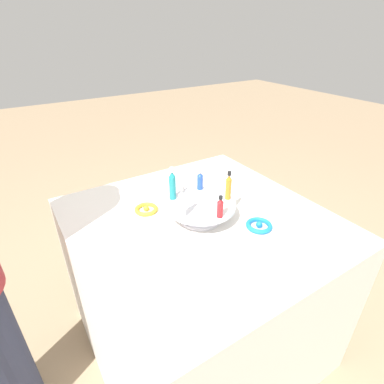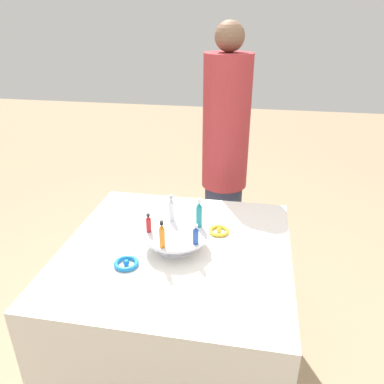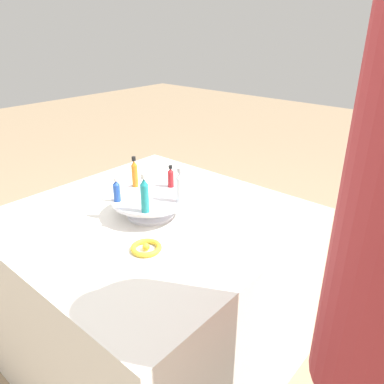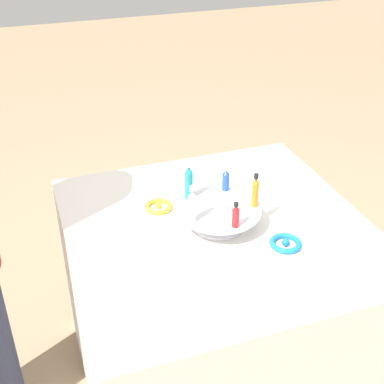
{
  "view_description": "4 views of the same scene",
  "coord_description": "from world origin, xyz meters",
  "px_view_note": "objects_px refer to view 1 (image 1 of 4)",
  "views": [
    {
      "loc": [
        -0.82,
        0.56,
        1.42
      ],
      "look_at": [
        0.01,
        0.04,
        0.87
      ],
      "focal_mm": 28.0,
      "sensor_mm": 36.0,
      "label": 1
    },
    {
      "loc": [
        0.31,
        -1.32,
        1.65
      ],
      "look_at": [
        0.03,
        0.21,
        0.91
      ],
      "focal_mm": 35.0,
      "sensor_mm": 36.0,
      "label": 2
    },
    {
      "loc": [
        0.81,
        0.9,
        1.38
      ],
      "look_at": [
        0.03,
        0.23,
        0.91
      ],
      "focal_mm": 35.0,
      "sensor_mm": 36.0,
      "label": 3
    },
    {
      "loc": [
        -1.34,
        0.56,
        1.75
      ],
      "look_at": [
        0.01,
        0.09,
        0.88
      ],
      "focal_mm": 50.0,
      "sensor_mm": 36.0,
      "label": 4
    }
  ],
  "objects_px": {
    "bottle_orange": "(228,186)",
    "bottle_blue": "(200,180)",
    "bottle_red": "(220,207)",
    "bottle_teal": "(172,185)",
    "ribbon_bow_blue": "(259,225)",
    "ribbon_bow_gold": "(146,209)",
    "bottle_clear": "(182,203)",
    "display_stand": "(200,209)"
  },
  "relations": [
    {
      "from": "bottle_teal",
      "to": "bottle_clear",
      "type": "bearing_deg",
      "value": 165.46
    },
    {
      "from": "display_stand",
      "to": "bottle_orange",
      "type": "bearing_deg",
      "value": -104.54
    },
    {
      "from": "display_stand",
      "to": "bottle_red",
      "type": "bearing_deg",
      "value": -176.54
    },
    {
      "from": "bottle_blue",
      "to": "bottle_clear",
      "type": "distance_m",
      "value": 0.22
    },
    {
      "from": "bottle_orange",
      "to": "bottle_clear",
      "type": "bearing_deg",
      "value": 93.46
    },
    {
      "from": "bottle_blue",
      "to": "ribbon_bow_gold",
      "type": "relative_size",
      "value": 0.9
    },
    {
      "from": "display_stand",
      "to": "bottle_red",
      "type": "xyz_separation_m",
      "value": [
        -0.11,
        -0.01,
        0.06
      ]
    },
    {
      "from": "bottle_teal",
      "to": "ribbon_bow_blue",
      "type": "height_order",
      "value": "bottle_teal"
    },
    {
      "from": "bottle_red",
      "to": "bottle_teal",
      "type": "xyz_separation_m",
      "value": [
        0.2,
        0.08,
        0.02
      ]
    },
    {
      "from": "ribbon_bow_blue",
      "to": "bottle_clear",
      "type": "bearing_deg",
      "value": 64.46
    },
    {
      "from": "bottle_orange",
      "to": "bottle_blue",
      "type": "relative_size",
      "value": 1.36
    },
    {
      "from": "bottle_blue",
      "to": "ribbon_bow_gold",
      "type": "bearing_deg",
      "value": 71.91
    },
    {
      "from": "bottle_teal",
      "to": "ribbon_bow_gold",
      "type": "xyz_separation_m",
      "value": [
        0.08,
        0.08,
        -0.13
      ]
    },
    {
      "from": "bottle_red",
      "to": "bottle_orange",
      "type": "bearing_deg",
      "value": -50.54
    },
    {
      "from": "bottle_teal",
      "to": "ribbon_bow_blue",
      "type": "distance_m",
      "value": 0.37
    },
    {
      "from": "bottle_clear",
      "to": "ribbon_bow_gold",
      "type": "relative_size",
      "value": 1.29
    },
    {
      "from": "bottle_clear",
      "to": "bottle_red",
      "type": "bearing_deg",
      "value": -122.54
    },
    {
      "from": "bottle_orange",
      "to": "bottle_blue",
      "type": "xyz_separation_m",
      "value": [
        0.13,
        0.05,
        -0.01
      ]
    },
    {
      "from": "ribbon_bow_gold",
      "to": "ribbon_bow_blue",
      "type": "distance_m",
      "value": 0.46
    },
    {
      "from": "bottle_clear",
      "to": "ribbon_bow_blue",
      "type": "height_order",
      "value": "bottle_clear"
    },
    {
      "from": "bottle_teal",
      "to": "display_stand",
      "type": "bearing_deg",
      "value": -140.54
    },
    {
      "from": "bottle_red",
      "to": "bottle_blue",
      "type": "distance_m",
      "value": 0.22
    },
    {
      "from": "bottle_orange",
      "to": "ribbon_bow_blue",
      "type": "relative_size",
      "value": 1.17
    },
    {
      "from": "bottle_blue",
      "to": "ribbon_bow_blue",
      "type": "xyz_separation_m",
      "value": [
        -0.26,
        -0.1,
        -0.1
      ]
    },
    {
      "from": "display_stand",
      "to": "bottle_clear",
      "type": "distance_m",
      "value": 0.14
    },
    {
      "from": "bottle_red",
      "to": "bottle_teal",
      "type": "relative_size",
      "value": 0.63
    },
    {
      "from": "bottle_teal",
      "to": "ribbon_bow_gold",
      "type": "height_order",
      "value": "bottle_teal"
    },
    {
      "from": "bottle_blue",
      "to": "ribbon_bow_blue",
      "type": "height_order",
      "value": "bottle_blue"
    },
    {
      "from": "bottle_blue",
      "to": "bottle_teal",
      "type": "xyz_separation_m",
      "value": [
        -0.01,
        0.13,
        0.02
      ]
    },
    {
      "from": "bottle_red",
      "to": "bottle_clear",
      "type": "relative_size",
      "value": 0.69
    },
    {
      "from": "ribbon_bow_blue",
      "to": "display_stand",
      "type": "bearing_deg",
      "value": 43.13
    },
    {
      "from": "display_stand",
      "to": "bottle_teal",
      "type": "relative_size",
      "value": 2.03
    },
    {
      "from": "bottle_blue",
      "to": "ribbon_bow_gold",
      "type": "height_order",
      "value": "bottle_blue"
    },
    {
      "from": "display_stand",
      "to": "ribbon_bow_gold",
      "type": "xyz_separation_m",
      "value": [
        0.17,
        0.16,
        -0.04
      ]
    },
    {
      "from": "display_stand",
      "to": "bottle_blue",
      "type": "distance_m",
      "value": 0.13
    },
    {
      "from": "display_stand",
      "to": "bottle_red",
      "type": "height_order",
      "value": "bottle_red"
    },
    {
      "from": "ribbon_bow_blue",
      "to": "bottle_orange",
      "type": "bearing_deg",
      "value": 18.5
    },
    {
      "from": "bottle_red",
      "to": "bottle_orange",
      "type": "xyz_separation_m",
      "value": [
        0.09,
        -0.1,
        0.02
      ]
    },
    {
      "from": "display_stand",
      "to": "bottle_teal",
      "type": "height_order",
      "value": "bottle_teal"
    },
    {
      "from": "bottle_teal",
      "to": "ribbon_bow_blue",
      "type": "relative_size",
      "value": 1.34
    },
    {
      "from": "bottle_blue",
      "to": "ribbon_bow_gold",
      "type": "xyz_separation_m",
      "value": [
        0.07,
        0.22,
        -0.1
      ]
    },
    {
      "from": "bottle_blue",
      "to": "bottle_teal",
      "type": "distance_m",
      "value": 0.14
    }
  ]
}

